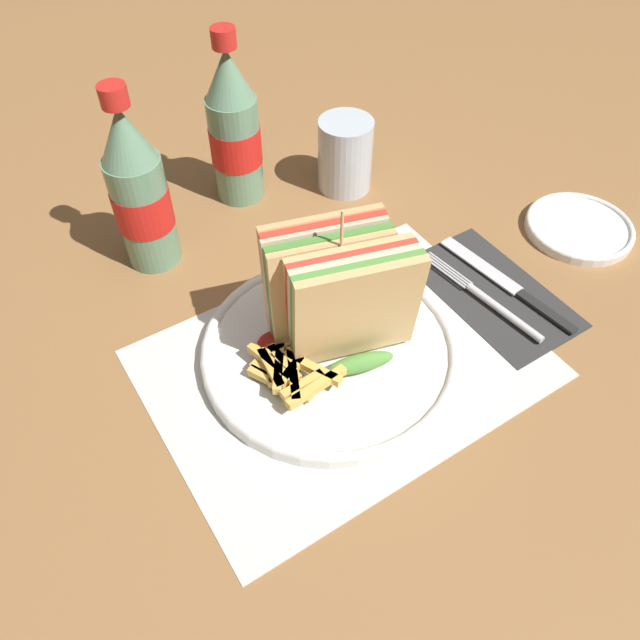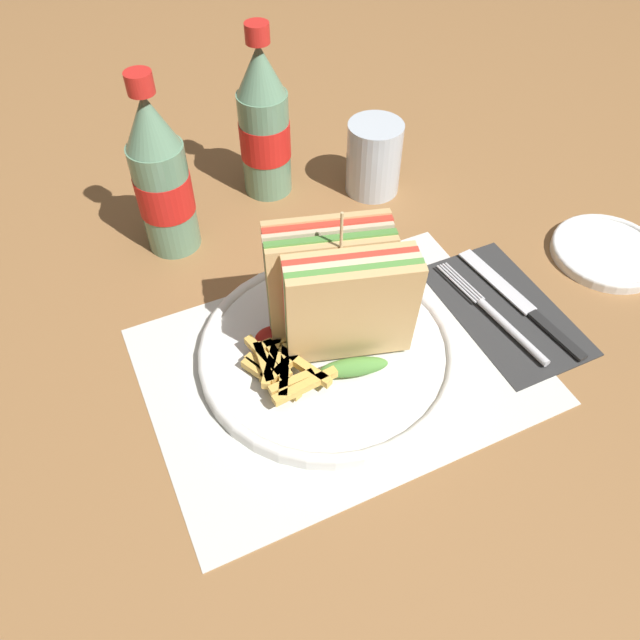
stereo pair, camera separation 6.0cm
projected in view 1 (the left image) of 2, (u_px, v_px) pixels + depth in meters
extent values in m
plane|color=olive|center=(295.00, 349.00, 0.69)|extent=(4.00, 4.00, 0.00)
cube|color=silver|center=(343.00, 363.00, 0.68)|extent=(0.41, 0.30, 0.00)
cylinder|color=white|center=(330.00, 351.00, 0.68)|extent=(0.28, 0.28, 0.01)
torus|color=white|center=(330.00, 347.00, 0.68)|extent=(0.28, 0.28, 0.01)
cube|color=tan|center=(358.00, 314.00, 0.61)|extent=(0.13, 0.06, 0.13)
cube|color=#518E3D|center=(355.00, 308.00, 0.62)|extent=(0.13, 0.06, 0.13)
cube|color=beige|center=(352.00, 303.00, 0.62)|extent=(0.13, 0.06, 0.13)
cube|color=red|center=(349.00, 297.00, 0.63)|extent=(0.13, 0.06, 0.13)
cube|color=tan|center=(346.00, 291.00, 0.64)|extent=(0.13, 0.06, 0.13)
ellipsoid|color=#518E3D|center=(361.00, 363.00, 0.64)|extent=(0.07, 0.04, 0.02)
cube|color=tan|center=(334.00, 296.00, 0.63)|extent=(0.13, 0.06, 0.13)
cube|color=#518E3D|center=(331.00, 289.00, 0.64)|extent=(0.13, 0.06, 0.13)
cube|color=beige|center=(328.00, 282.00, 0.64)|extent=(0.13, 0.06, 0.13)
cube|color=red|center=(326.00, 275.00, 0.65)|extent=(0.13, 0.06, 0.13)
cube|color=tan|center=(323.00, 269.00, 0.65)|extent=(0.13, 0.06, 0.13)
ellipsoid|color=#518E3D|center=(334.00, 332.00, 0.67)|extent=(0.07, 0.04, 0.02)
cylinder|color=tan|center=(340.00, 278.00, 0.62)|extent=(0.00, 0.00, 0.17)
cube|color=gold|center=(285.00, 368.00, 0.65)|extent=(0.03, 0.05, 0.01)
cube|color=gold|center=(278.00, 363.00, 0.65)|extent=(0.05, 0.05, 0.01)
cube|color=gold|center=(281.00, 381.00, 0.63)|extent=(0.04, 0.07, 0.01)
cube|color=gold|center=(270.00, 380.00, 0.64)|extent=(0.03, 0.05, 0.01)
cube|color=gold|center=(293.00, 374.00, 0.63)|extent=(0.04, 0.06, 0.01)
cube|color=gold|center=(273.00, 365.00, 0.64)|extent=(0.02, 0.07, 0.01)
cube|color=gold|center=(316.00, 387.00, 0.62)|extent=(0.07, 0.02, 0.01)
cube|color=gold|center=(302.00, 385.00, 0.62)|extent=(0.05, 0.01, 0.01)
cube|color=gold|center=(312.00, 368.00, 0.63)|extent=(0.04, 0.06, 0.01)
cube|color=gold|center=(284.00, 363.00, 0.64)|extent=(0.01, 0.05, 0.01)
cube|color=gold|center=(285.00, 345.00, 0.65)|extent=(0.05, 0.01, 0.01)
cube|color=gold|center=(271.00, 369.00, 0.63)|extent=(0.01, 0.05, 0.01)
cube|color=gold|center=(279.00, 364.00, 0.64)|extent=(0.05, 0.06, 0.01)
cube|color=gold|center=(296.00, 365.00, 0.64)|extent=(0.06, 0.04, 0.01)
ellipsoid|color=maroon|center=(274.00, 343.00, 0.66)|extent=(0.04, 0.03, 0.01)
cube|color=#2D2D2D|center=(492.00, 292.00, 0.75)|extent=(0.12, 0.21, 0.00)
cylinder|color=silver|center=(504.00, 312.00, 0.72)|extent=(0.02, 0.11, 0.01)
cylinder|color=silver|center=(444.00, 272.00, 0.76)|extent=(0.01, 0.07, 0.00)
cylinder|color=silver|center=(446.00, 271.00, 0.77)|extent=(0.01, 0.07, 0.00)
cylinder|color=silver|center=(448.00, 269.00, 0.77)|extent=(0.01, 0.07, 0.00)
cylinder|color=silver|center=(450.00, 268.00, 0.77)|extent=(0.01, 0.07, 0.00)
cube|color=black|center=(546.00, 311.00, 0.72)|extent=(0.02, 0.08, 0.00)
cube|color=silver|center=(480.00, 265.00, 0.78)|extent=(0.03, 0.12, 0.00)
cylinder|color=slate|center=(144.00, 212.00, 0.74)|extent=(0.07, 0.07, 0.14)
cylinder|color=red|center=(143.00, 207.00, 0.74)|extent=(0.07, 0.07, 0.05)
cone|color=slate|center=(124.00, 134.00, 0.66)|extent=(0.06, 0.06, 0.06)
cylinder|color=red|center=(113.00, 96.00, 0.63)|extent=(0.03, 0.03, 0.02)
cylinder|color=slate|center=(236.00, 149.00, 0.83)|extent=(0.07, 0.07, 0.14)
cylinder|color=red|center=(236.00, 144.00, 0.82)|extent=(0.07, 0.07, 0.05)
cone|color=slate|center=(228.00, 74.00, 0.75)|extent=(0.06, 0.06, 0.06)
cylinder|color=red|center=(223.00, 37.00, 0.72)|extent=(0.03, 0.03, 0.02)
cylinder|color=silver|center=(345.00, 155.00, 0.86)|extent=(0.08, 0.08, 0.10)
cylinder|color=black|center=(345.00, 167.00, 0.87)|extent=(0.07, 0.07, 0.06)
cylinder|color=white|center=(579.00, 229.00, 0.82)|extent=(0.14, 0.14, 0.01)
torus|color=white|center=(580.00, 226.00, 0.82)|extent=(0.14, 0.14, 0.01)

